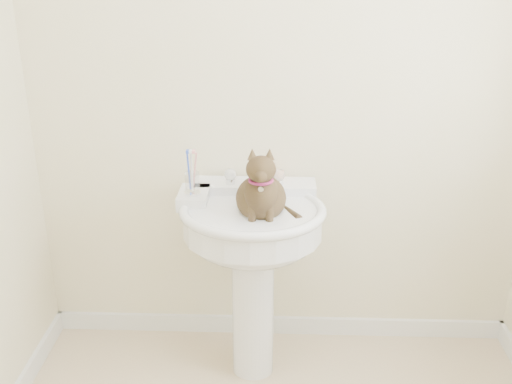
# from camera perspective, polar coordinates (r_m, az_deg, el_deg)

# --- Properties ---
(wall_back) EXTENTS (2.20, 0.00, 2.50)m
(wall_back) POSITION_cam_1_polar(r_m,az_deg,el_deg) (2.56, 2.48, 10.34)
(wall_back) COLOR beige
(wall_back) RESTS_ON ground
(baseboard_back) EXTENTS (2.20, 0.02, 0.09)m
(baseboard_back) POSITION_cam_1_polar(r_m,az_deg,el_deg) (3.04, 2.09, -12.52)
(baseboard_back) COLOR white
(baseboard_back) RESTS_ON floor
(pedestal_sink) EXTENTS (0.61, 0.60, 0.84)m
(pedestal_sink) POSITION_cam_1_polar(r_m,az_deg,el_deg) (2.48, -0.37, -4.55)
(pedestal_sink) COLOR white
(pedestal_sink) RESTS_ON floor
(faucet) EXTENTS (0.28, 0.12, 0.14)m
(faucet) POSITION_cam_1_polar(r_m,az_deg,el_deg) (2.53, -0.17, 1.47)
(faucet) COLOR silver
(faucet) RESTS_ON pedestal_sink
(soap_bar) EXTENTS (0.09, 0.06, 0.03)m
(soap_bar) POSITION_cam_1_polar(r_m,az_deg,el_deg) (2.62, 1.63, 1.58)
(soap_bar) COLOR orange
(soap_bar) RESTS_ON pedestal_sink
(toothbrush_cup) EXTENTS (0.07, 0.07, 0.18)m
(toothbrush_cup) POSITION_cam_1_polar(r_m,az_deg,el_deg) (2.46, -6.09, 0.90)
(toothbrush_cup) COLOR silver
(toothbrush_cup) RESTS_ON pedestal_sink
(cat) EXTENTS (0.22, 0.28, 0.41)m
(cat) POSITION_cam_1_polar(r_m,az_deg,el_deg) (2.35, 0.50, -0.20)
(cat) COLOR #493B1E
(cat) RESTS_ON pedestal_sink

